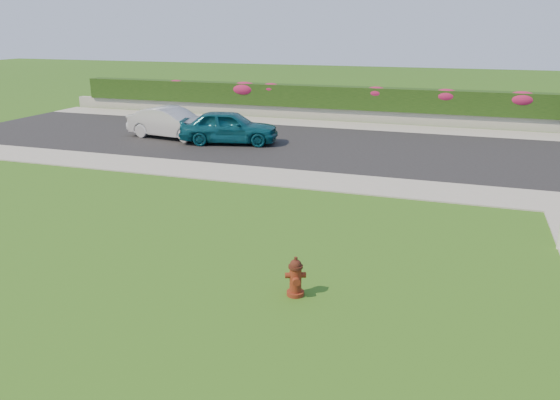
% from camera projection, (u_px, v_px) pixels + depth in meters
% --- Properties ---
extents(ground, '(120.00, 120.00, 0.00)m').
position_uv_depth(ground, '(191.00, 327.00, 8.72)').
color(ground, black).
rests_on(ground, ground).
extents(street_far, '(26.00, 8.00, 0.04)m').
position_uv_depth(street_far, '(240.00, 140.00, 22.87)').
color(street_far, black).
rests_on(street_far, ground).
extents(sidewalk_far, '(24.00, 2.00, 0.04)m').
position_uv_depth(sidewalk_far, '(157.00, 166.00, 18.67)').
color(sidewalk_far, gray).
rests_on(sidewalk_far, ground).
extents(sidewalk_beyond, '(34.00, 2.00, 0.04)m').
position_uv_depth(sidewalk_beyond, '(358.00, 126.00, 26.16)').
color(sidewalk_beyond, gray).
rests_on(sidewalk_beyond, ground).
extents(retaining_wall, '(34.00, 0.40, 0.60)m').
position_uv_depth(retaining_wall, '(364.00, 116.00, 27.43)').
color(retaining_wall, gray).
rests_on(retaining_wall, ground).
extents(hedge, '(32.00, 0.90, 1.10)m').
position_uv_depth(hedge, '(365.00, 98.00, 27.26)').
color(hedge, black).
rests_on(hedge, retaining_wall).
extents(fire_hydrant, '(0.38, 0.36, 0.74)m').
position_uv_depth(fire_hydrant, '(296.00, 277.00, 9.67)').
color(fire_hydrant, '#501E0C').
rests_on(fire_hydrant, ground).
extents(sedan_teal, '(4.20, 2.44, 1.34)m').
position_uv_depth(sedan_teal, '(229.00, 127.00, 22.05)').
color(sedan_teal, '#0B4657').
rests_on(sedan_teal, street_far).
extents(sedan_silver, '(4.06, 1.94, 1.29)m').
position_uv_depth(sedan_silver, '(172.00, 123.00, 23.14)').
color(sedan_silver, '#B8BAC1').
rests_on(sedan_silver, street_far).
extents(flower_clump_a, '(1.07, 0.69, 0.54)m').
position_uv_depth(flower_clump_a, '(176.00, 85.00, 30.29)').
color(flower_clump_a, '#A11B5B').
rests_on(flower_clump_a, hedge).
extents(flower_clump_b, '(1.51, 0.97, 0.76)m').
position_uv_depth(flower_clump_b, '(245.00, 89.00, 29.06)').
color(flower_clump_b, '#A11B5B').
rests_on(flower_clump_b, hedge).
extents(flower_clump_c, '(1.13, 0.73, 0.57)m').
position_uv_depth(flower_clump_c, '(271.00, 89.00, 28.59)').
color(flower_clump_c, '#A11B5B').
rests_on(flower_clump_c, hedge).
extents(flower_clump_d, '(1.19, 0.77, 0.60)m').
position_uv_depth(flower_clump_d, '(376.00, 93.00, 26.90)').
color(flower_clump_d, '#A11B5B').
rests_on(flower_clump_d, hedge).
extents(flower_clump_e, '(1.30, 0.84, 0.65)m').
position_uv_depth(flower_clump_e, '(446.00, 96.00, 25.89)').
color(flower_clump_e, '#A11B5B').
rests_on(flower_clump_e, hedge).
extents(flower_clump_f, '(1.42, 0.92, 0.71)m').
position_uv_depth(flower_clump_f, '(522.00, 99.00, 24.88)').
color(flower_clump_f, '#A11B5B').
rests_on(flower_clump_f, hedge).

